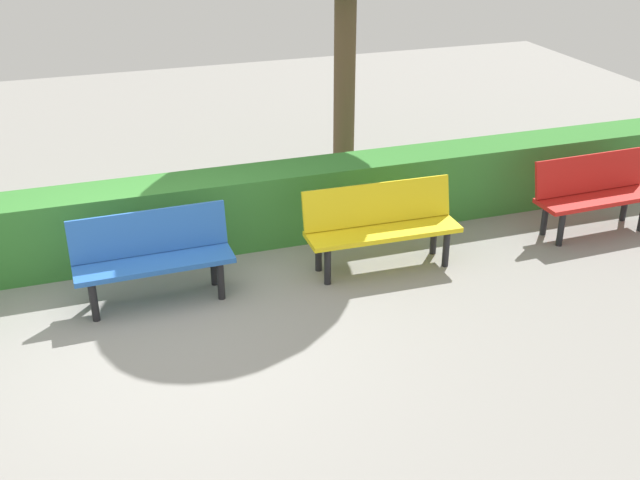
% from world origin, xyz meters
% --- Properties ---
extents(ground_plane, '(19.69, 19.69, 0.00)m').
position_xyz_m(ground_plane, '(0.00, 0.00, 0.00)').
color(ground_plane, gray).
extents(bench_red, '(1.41, 0.50, 0.86)m').
position_xyz_m(bench_red, '(-4.84, -0.62, 0.48)').
color(bench_red, red).
rests_on(bench_red, ground_plane).
extents(bench_yellow, '(1.60, 0.50, 0.86)m').
position_xyz_m(bench_yellow, '(-2.25, -0.59, 0.48)').
color(bench_yellow, yellow).
rests_on(bench_yellow, ground_plane).
extents(bench_blue, '(1.48, 0.48, 0.86)m').
position_xyz_m(bench_blue, '(0.05, -0.65, 0.48)').
color(bench_blue, blue).
rests_on(bench_blue, ground_plane).
extents(hedge_row, '(15.69, 0.57, 0.81)m').
position_xyz_m(hedge_row, '(-1.12, -1.57, 0.40)').
color(hedge_row, '#387F33').
rests_on(hedge_row, ground_plane).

